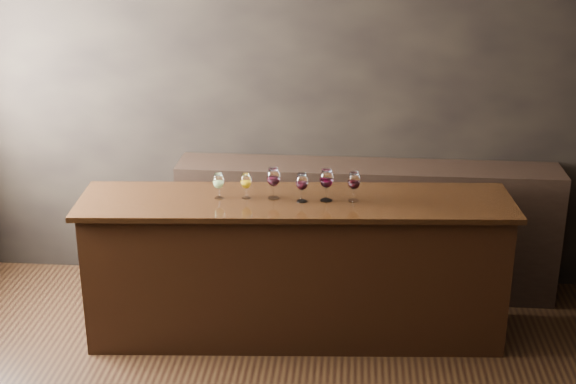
# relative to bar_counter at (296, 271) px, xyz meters

# --- Properties ---
(room_shell) EXTENTS (5.02, 4.52, 2.81)m
(room_shell) POSITION_rel_bar_counter_xyz_m (-0.47, -1.22, 1.33)
(room_shell) COLOR black
(room_shell) RESTS_ON ground
(bar_counter) EXTENTS (2.79, 0.79, 0.96)m
(bar_counter) POSITION_rel_bar_counter_xyz_m (0.00, 0.00, 0.00)
(bar_counter) COLOR black
(bar_counter) RESTS_ON ground
(bar_top) EXTENTS (2.89, 0.87, 0.04)m
(bar_top) POSITION_rel_bar_counter_xyz_m (0.00, 0.00, 0.50)
(bar_top) COLOR black
(bar_top) RESTS_ON bar_counter
(back_bar_shelf) EXTENTS (2.80, 0.40, 1.01)m
(back_bar_shelf) POSITION_rel_bar_counter_xyz_m (0.48, 0.70, 0.02)
(back_bar_shelf) COLOR black
(back_bar_shelf) RESTS_ON ground
(glass_white) EXTENTS (0.07, 0.07, 0.17)m
(glass_white) POSITION_rel_bar_counter_xyz_m (-0.50, -0.02, 0.64)
(glass_white) COLOR white
(glass_white) RESTS_ON bar_top
(glass_amber) EXTENTS (0.07, 0.07, 0.17)m
(glass_amber) POSITION_rel_bar_counter_xyz_m (-0.33, -0.00, 0.63)
(glass_amber) COLOR white
(glass_amber) RESTS_ON bar_top
(glass_red_a) EXTENTS (0.09, 0.09, 0.21)m
(glass_red_a) POSITION_rel_bar_counter_xyz_m (-0.15, 0.01, 0.66)
(glass_red_a) COLOR white
(glass_red_a) RESTS_ON bar_top
(glass_red_b) EXTENTS (0.08, 0.08, 0.19)m
(glass_red_b) POSITION_rel_bar_counter_xyz_m (0.04, -0.03, 0.65)
(glass_red_b) COLOR white
(glass_red_b) RESTS_ON bar_top
(glass_red_c) EXTENTS (0.09, 0.09, 0.22)m
(glass_red_c) POSITION_rel_bar_counter_xyz_m (0.20, -0.00, 0.66)
(glass_red_c) COLOR white
(glass_red_c) RESTS_ON bar_top
(glass_red_d) EXTENTS (0.08, 0.08, 0.20)m
(glass_red_d) POSITION_rel_bar_counter_xyz_m (0.38, 0.01, 0.65)
(glass_red_d) COLOR white
(glass_red_d) RESTS_ON bar_top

